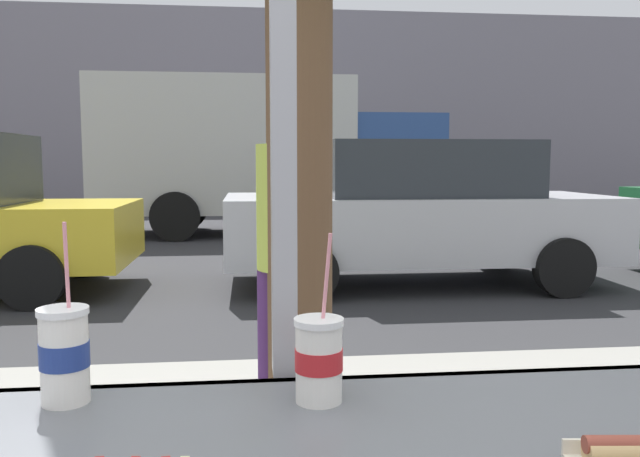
# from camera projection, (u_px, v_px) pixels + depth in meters

# --- Properties ---
(ground_plane) EXTENTS (60.00, 60.00, 0.00)m
(ground_plane) POSITION_uv_depth(u_px,v_px,m) (254.00, 262.00, 9.29)
(ground_plane) COLOR #2D2D30
(building_facade_far) EXTENTS (28.00, 1.20, 6.00)m
(building_facade_far) POSITION_uv_depth(u_px,v_px,m) (250.00, 111.00, 20.01)
(building_facade_far) COLOR gray
(building_facade_far) RESTS_ON ground
(soda_cup_left) EXTENTS (0.09, 0.09, 0.33)m
(soda_cup_left) POSITION_uv_depth(u_px,v_px,m) (64.00, 354.00, 1.17)
(soda_cup_left) COLOR silver
(soda_cup_left) RESTS_ON window_counter
(soda_cup_right) EXTENTS (0.09, 0.09, 0.31)m
(soda_cup_right) POSITION_uv_depth(u_px,v_px,m) (319.00, 358.00, 1.18)
(soda_cup_right) COLOR silver
(soda_cup_right) RESTS_ON window_counter
(parked_car_silver) EXTENTS (4.42, 1.99, 1.67)m
(parked_car_silver) POSITION_uv_depth(u_px,v_px,m) (419.00, 212.00, 7.53)
(parked_car_silver) COLOR #BCBCC1
(parked_car_silver) RESTS_ON ground
(box_truck) EXTENTS (6.67, 2.44, 3.02)m
(box_truck) POSITION_uv_depth(u_px,v_px,m) (261.00, 151.00, 12.78)
(box_truck) COLOR beige
(box_truck) RESTS_ON ground
(pedestrian) EXTENTS (0.32, 0.32, 1.63)m
(pedestrian) POSITION_uv_depth(u_px,v_px,m) (292.00, 248.00, 2.91)
(pedestrian) COLOR #402154
(pedestrian) RESTS_ON sidewalk_strip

